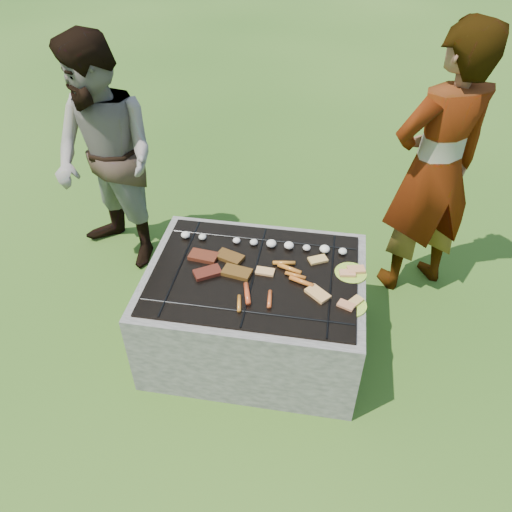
{
  "coord_description": "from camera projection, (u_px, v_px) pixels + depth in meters",
  "views": [
    {
      "loc": [
        0.37,
        -2.17,
        2.57
      ],
      "look_at": [
        0.0,
        0.05,
        0.7
      ],
      "focal_mm": 35.0,
      "sensor_mm": 36.0,
      "label": 1
    }
  ],
  "objects": [
    {
      "name": "plate_far",
      "position": [
        351.0,
        272.0,
        2.95
      ],
      "size": [
        0.19,
        0.19,
        0.03
      ],
      "color": "#EDF83B",
      "rests_on": "fire_pit"
    },
    {
      "name": "sausages",
      "position": [
        276.0,
        282.0,
        2.86
      ],
      "size": [
        0.42,
        0.46,
        0.03
      ],
      "color": "orange",
      "rests_on": "fire_pit"
    },
    {
      "name": "bread_on_grate",
      "position": [
        304.0,
        279.0,
        2.89
      ],
      "size": [
        0.45,
        0.43,
        0.02
      ],
      "color": "#ECA879",
      "rests_on": "fire_pit"
    },
    {
      "name": "pork_slabs",
      "position": [
        219.0,
        264.0,
        2.99
      ],
      "size": [
        0.41,
        0.31,
        0.03
      ],
      "color": "maroon",
      "rests_on": "fire_pit"
    },
    {
      "name": "fire_pit",
      "position": [
        255.0,
        312.0,
        3.15
      ],
      "size": [
        1.3,
        1.0,
        0.62
      ],
      "color": "#A39B90",
      "rests_on": "ground"
    },
    {
      "name": "bystander",
      "position": [
        106.0,
        160.0,
        3.49
      ],
      "size": [
        1.04,
        0.97,
        1.71
      ],
      "primitive_type": "imported",
      "rotation": [
        0.0,
        0.0,
        -0.51
      ],
      "color": "#9D9482",
      "rests_on": "ground"
    },
    {
      "name": "lawn",
      "position": [
        255.0,
        341.0,
        3.33
      ],
      "size": [
        60.0,
        60.0,
        0.0
      ],
      "primitive_type": "plane",
      "color": "#224912",
      "rests_on": "ground"
    },
    {
      "name": "mushrooms",
      "position": [
        271.0,
        244.0,
        3.12
      ],
      "size": [
        1.06,
        0.06,
        0.04
      ],
      "color": "#EDE4C9",
      "rests_on": "fire_pit"
    },
    {
      "name": "plate_near",
      "position": [
        350.0,
        305.0,
        2.74
      ],
      "size": [
        0.21,
        0.21,
        0.03
      ],
      "color": "#FFF13C",
      "rests_on": "fire_pit"
    },
    {
      "name": "cook",
      "position": [
        435.0,
        170.0,
        3.21
      ],
      "size": [
        0.82,
        0.72,
        1.88
      ],
      "primitive_type": "imported",
      "rotation": [
        0.0,
        0.0,
        3.63
      ],
      "color": "gray",
      "rests_on": "ground"
    }
  ]
}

